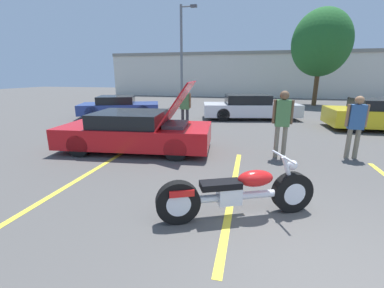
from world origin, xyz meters
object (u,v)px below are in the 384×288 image
at_px(show_car_hood_open, 137,131).
at_px(parked_car_mid_left_row, 250,107).
at_px(spectator_midground, 185,105).
at_px(tree_background, 321,43).
at_px(motorcycle, 237,193).
at_px(spectator_by_show_car, 282,118).
at_px(parked_car_mid_right_row, 382,115).
at_px(spectator_near_motorcycle, 356,122).
at_px(light_pole, 183,51).
at_px(parked_car_left_row, 119,107).

height_order(show_car_hood_open, parked_car_mid_left_row, show_car_hood_open).
bearing_deg(show_car_hood_open, spectator_midground, 73.75).
xyz_separation_m(tree_background, motorcycle, (-4.62, -16.91, -3.93)).
height_order(tree_background, spectator_by_show_car, tree_background).
relative_size(parked_car_mid_right_row, spectator_by_show_car, 2.36).
distance_m(tree_background, spectator_near_motorcycle, 13.75).
bearing_deg(parked_car_mid_right_row, spectator_near_motorcycle, -122.30).
height_order(parked_car_mid_right_row, spectator_by_show_car, spectator_by_show_car).
bearing_deg(light_pole, parked_car_left_row, -106.32).
distance_m(parked_car_left_row, spectator_by_show_car, 9.49).
xyz_separation_m(light_pole, motorcycle, (4.92, -15.12, -3.41)).
distance_m(parked_car_mid_left_row, spectator_midground, 4.13).
distance_m(light_pole, spectator_midground, 9.36).
relative_size(light_pole, spectator_midground, 4.07).
height_order(parked_car_mid_left_row, parked_car_mid_right_row, parked_car_mid_right_row).
bearing_deg(parked_car_mid_right_row, tree_background, 92.11).
bearing_deg(spectator_near_motorcycle, light_pole, 124.15).
relative_size(show_car_hood_open, spectator_near_motorcycle, 2.71).
bearing_deg(show_car_hood_open, motorcycle, -50.82).
bearing_deg(spectator_midground, motorcycle, -68.71).
height_order(parked_car_left_row, spectator_near_motorcycle, spectator_near_motorcycle).
bearing_deg(show_car_hood_open, spectator_near_motorcycle, -0.68).
relative_size(motorcycle, show_car_hood_open, 0.53).
distance_m(light_pole, spectator_by_show_car, 13.47).
height_order(parked_car_mid_right_row, spectator_midground, spectator_midground).
height_order(motorcycle, spectator_midground, spectator_midground).
height_order(light_pole, show_car_hood_open, light_pole).
bearing_deg(tree_background, spectator_midground, -124.52).
distance_m(tree_background, spectator_by_show_car, 14.46).
distance_m(parked_car_left_row, spectator_midground, 4.84).
xyz_separation_m(parked_car_left_row, spectator_midground, (4.23, -2.30, 0.46)).
xyz_separation_m(tree_background, parked_car_mid_left_row, (-4.56, -7.22, -3.75)).
relative_size(light_pole, tree_background, 1.04).
relative_size(motorcycle, spectator_midground, 1.42).
distance_m(spectator_near_motorcycle, spectator_midground, 6.06).
bearing_deg(show_car_hood_open, parked_car_mid_right_row, 24.56).
distance_m(light_pole, parked_car_left_row, 7.34).
relative_size(parked_car_left_row, spectator_near_motorcycle, 2.66).
relative_size(parked_car_left_row, spectator_by_show_car, 2.47).
relative_size(light_pole, spectator_near_motorcycle, 4.10).
height_order(light_pole, parked_car_mid_right_row, light_pole).
relative_size(light_pole, motorcycle, 2.86).
relative_size(motorcycle, parked_car_left_row, 0.54).
bearing_deg(spectator_near_motorcycle, show_car_hood_open, -174.88).
bearing_deg(parked_car_left_row, parked_car_mid_right_row, -24.04).
distance_m(tree_background, show_car_hood_open, 16.24).
height_order(tree_background, show_car_hood_open, tree_background).
distance_m(motorcycle, spectator_near_motorcycle, 4.69).
bearing_deg(parked_car_left_row, light_pole, 52.77).
distance_m(light_pole, parked_car_mid_left_row, 8.05).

